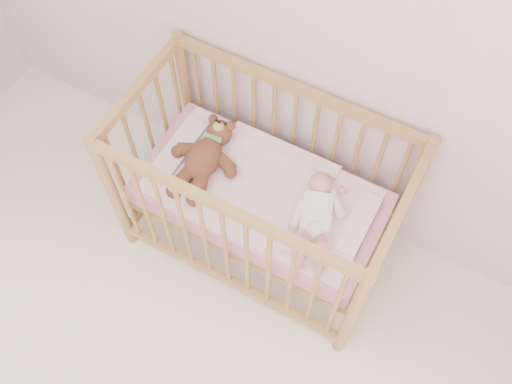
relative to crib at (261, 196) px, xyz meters
The scene contains 6 objects.
wall_back 0.94m from the crib, 94.17° to the left, with size 4.00×0.02×2.70m, color beige.
crib is the anchor object (origin of this frame).
mattress 0.01m from the crib, ahead, with size 1.22×0.62×0.13m, color #CA7E9B.
blanket 0.06m from the crib, ahead, with size 1.10×0.58×0.06m, color #ECA2B8, non-canonical shape.
baby 0.34m from the crib, ahead, with size 0.26×0.54×0.13m, color white, non-canonical shape.
teddy_bear 0.34m from the crib, behind, with size 0.37×0.53×0.15m, color brown, non-canonical shape.
Camera 1 is at (0.68, 0.35, 2.98)m, focal length 40.00 mm.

